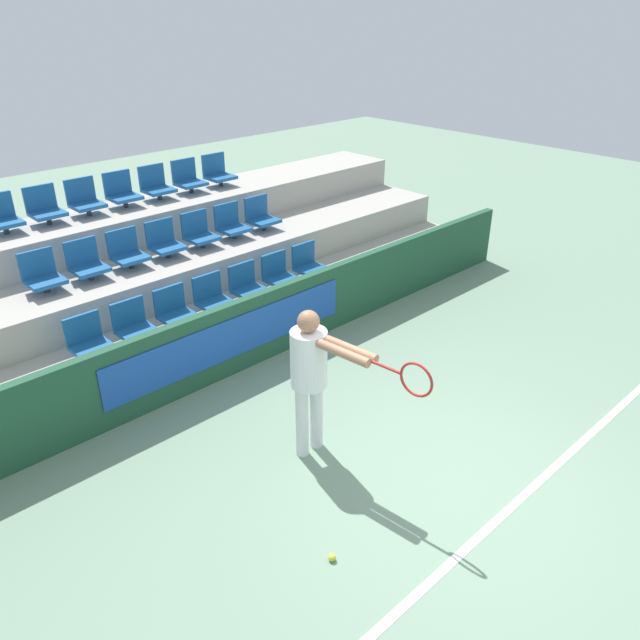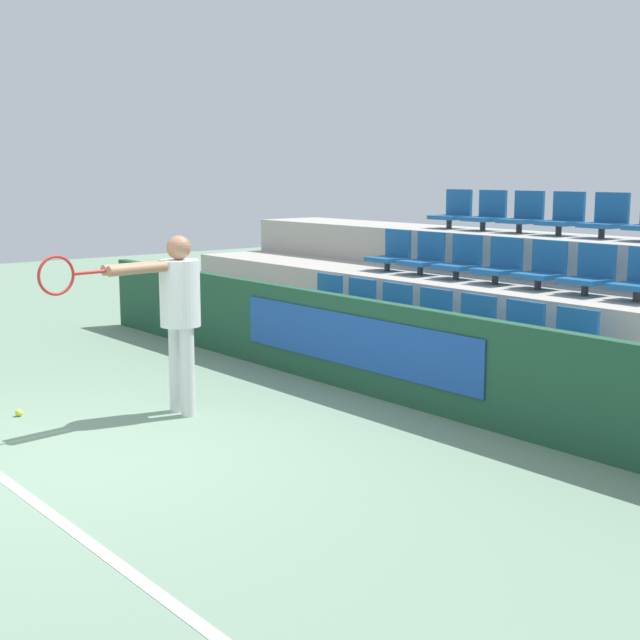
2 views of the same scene
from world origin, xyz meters
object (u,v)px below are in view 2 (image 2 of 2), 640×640
object	(u,v)px
stadium_chair_3	(428,318)
tennis_ball	(19,413)
stadium_chair_16	(523,215)
stadium_chair_18	(606,219)
stadium_chair_10	(500,264)
stadium_chair_17	(563,217)
stadium_chair_8	(425,257)
stadium_chair_7	(391,253)
stadium_chair_15	(487,213)
stadium_chair_1	(355,305)
stadium_chair_11	(543,268)
tennis_player	(175,304)
stadium_chair_4	(470,325)
stadium_chair_14	(453,212)
stadium_chair_0	(323,299)
stadium_chair_6	(569,342)
stadium_chair_5	(517,333)
stadium_chair_12	(590,273)
stadium_chair_9	(460,260)
stadium_chair_2	(390,311)

from	to	relation	value
stadium_chair_3	tennis_ball	world-z (taller)	stadium_chair_3
stadium_chair_16	stadium_chair_18	size ratio (longest dim) A/B	1.00
stadium_chair_10	stadium_chair_17	xyz separation A→B (m)	(0.00, 1.09, 0.48)
tennis_ball	stadium_chair_8	bearing A→B (deg)	86.48
stadium_chair_7	stadium_chair_17	xyz separation A→B (m)	(1.70, 1.09, 0.48)
stadium_chair_3	stadium_chair_15	bearing A→B (deg)	117.43
stadium_chair_7	stadium_chair_18	xyz separation A→B (m)	(2.27, 1.09, 0.48)
stadium_chair_1	stadium_chair_11	world-z (taller)	stadium_chair_11
tennis_player	stadium_chair_7	bearing A→B (deg)	100.31
stadium_chair_4	tennis_ball	size ratio (longest dim) A/B	7.63
stadium_chair_10	tennis_ball	xyz separation A→B (m)	(-1.43, -4.83, -1.14)
stadium_chair_7	stadium_chair_14	bearing A→B (deg)	90.00
stadium_chair_0	stadium_chair_16	size ratio (longest dim) A/B	1.00
stadium_chair_14	tennis_player	distance (m)	4.96
stadium_chair_7	stadium_chair_11	xyz separation A→B (m)	(2.27, 0.00, 0.00)
tennis_player	stadium_chair_11	bearing A→B (deg)	66.09
stadium_chair_0	stadium_chair_17	bearing A→B (deg)	52.10
stadium_chair_0	stadium_chair_6	distance (m)	3.41
tennis_ball	tennis_player	bearing A→B (deg)	53.34
stadium_chair_3	stadium_chair_5	bearing A→B (deg)	0.00
stadium_chair_6	stadium_chair_17	xyz separation A→B (m)	(-1.70, 2.19, 0.96)
stadium_chair_6	stadium_chair_15	bearing A→B (deg)	142.38
stadium_chair_6	stadium_chair_12	xyz separation A→B (m)	(-0.57, 1.09, 0.48)
stadium_chair_3	tennis_player	bearing A→B (deg)	-102.80
stadium_chair_7	stadium_chair_12	size ratio (longest dim) A/B	1.00
stadium_chair_8	stadium_chair_15	xyz separation A→B (m)	(0.00, 1.09, 0.48)
stadium_chair_10	stadium_chair_16	size ratio (longest dim) A/B	1.00
stadium_chair_3	stadium_chair_18	size ratio (longest dim) A/B	1.00
stadium_chair_6	stadium_chair_1	bearing A→B (deg)	180.00
stadium_chair_9	stadium_chair_14	bearing A→B (deg)	136.07
stadium_chair_12	stadium_chair_14	size ratio (longest dim) A/B	1.00
stadium_chair_9	stadium_chair_18	xyz separation A→B (m)	(1.14, 1.09, 0.48)
stadium_chair_11	stadium_chair_14	distance (m)	2.57
stadium_chair_11	stadium_chair_8	bearing A→B (deg)	180.00
stadium_chair_1	tennis_player	bearing A→B (deg)	-78.11
stadium_chair_6	stadium_chair_10	distance (m)	2.08
stadium_chair_1	stadium_chair_8	xyz separation A→B (m)	(0.00, 1.09, 0.48)
stadium_chair_5	stadium_chair_11	size ratio (longest dim) A/B	1.00
stadium_chair_4	tennis_ball	world-z (taller)	stadium_chair_4
stadium_chair_8	stadium_chair_14	size ratio (longest dim) A/B	1.00
stadium_chair_5	stadium_chair_8	bearing A→B (deg)	154.28
stadium_chair_0	stadium_chair_3	size ratio (longest dim) A/B	1.00
stadium_chair_1	stadium_chair_14	world-z (taller)	stadium_chair_14
stadium_chair_7	tennis_ball	size ratio (longest dim) A/B	7.63
stadium_chair_2	stadium_chair_17	bearing A→B (deg)	75.45
stadium_chair_3	tennis_player	distance (m)	2.68
stadium_chair_5	stadium_chair_8	size ratio (longest dim) A/B	1.00
stadium_chair_6	stadium_chair_14	xyz separation A→B (m)	(-3.41, 2.19, 0.96)
stadium_chair_14	stadium_chair_0	bearing A→B (deg)	-90.00
stadium_chair_2	stadium_chair_17	xyz separation A→B (m)	(0.57, 2.19, 0.96)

